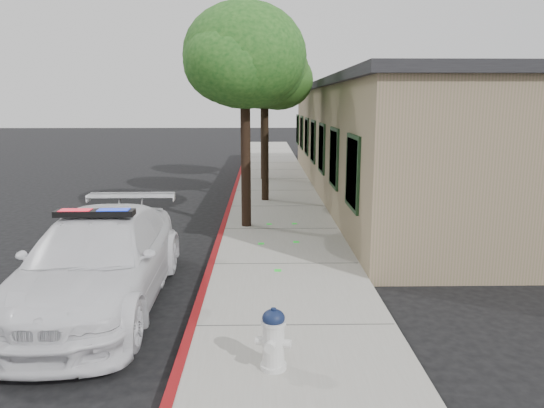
{
  "coord_description": "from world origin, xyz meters",
  "views": [
    {
      "loc": [
        1.15,
        -10.19,
        3.5
      ],
      "look_at": [
        1.37,
        1.58,
        1.11
      ],
      "focal_mm": 33.35,
      "sensor_mm": 36.0,
      "label": 1
    }
  ],
  "objects_px": {
    "police_car": "(98,261)",
    "street_tree_near": "(245,61)",
    "fire_hydrant": "(273,339)",
    "street_tree_far": "(264,83)",
    "street_tree_mid": "(265,75)",
    "clapboard_building": "(408,139)"
  },
  "relations": [
    {
      "from": "fire_hydrant",
      "to": "street_tree_far",
      "type": "relative_size",
      "value": 0.15
    },
    {
      "from": "street_tree_near",
      "to": "street_tree_far",
      "type": "relative_size",
      "value": 1.07
    },
    {
      "from": "police_car",
      "to": "street_tree_mid",
      "type": "height_order",
      "value": "street_tree_mid"
    },
    {
      "from": "police_car",
      "to": "clapboard_building",
      "type": "bearing_deg",
      "value": 51.27
    },
    {
      "from": "police_car",
      "to": "street_tree_mid",
      "type": "relative_size",
      "value": 0.98
    },
    {
      "from": "street_tree_mid",
      "to": "street_tree_far",
      "type": "bearing_deg",
      "value": 90.16
    },
    {
      "from": "fire_hydrant",
      "to": "street_tree_mid",
      "type": "xyz_separation_m",
      "value": [
        -0.02,
        11.4,
        3.82
      ]
    },
    {
      "from": "street_tree_near",
      "to": "police_car",
      "type": "bearing_deg",
      "value": -115.07
    },
    {
      "from": "fire_hydrant",
      "to": "street_tree_mid",
      "type": "height_order",
      "value": "street_tree_mid"
    },
    {
      "from": "street_tree_mid",
      "to": "street_tree_far",
      "type": "relative_size",
      "value": 1.02
    },
    {
      "from": "police_car",
      "to": "street_tree_near",
      "type": "bearing_deg",
      "value": 64.05
    },
    {
      "from": "police_car",
      "to": "street_tree_far",
      "type": "height_order",
      "value": "street_tree_far"
    },
    {
      "from": "clapboard_building",
      "to": "fire_hydrant",
      "type": "height_order",
      "value": "clapboard_building"
    },
    {
      "from": "clapboard_building",
      "to": "police_car",
      "type": "relative_size",
      "value": 3.78
    },
    {
      "from": "street_tree_far",
      "to": "clapboard_building",
      "type": "bearing_deg",
      "value": -28.92
    },
    {
      "from": "street_tree_far",
      "to": "police_car",
      "type": "bearing_deg",
      "value": -102.02
    },
    {
      "from": "clapboard_building",
      "to": "street_tree_near",
      "type": "relative_size",
      "value": 3.55
    },
    {
      "from": "fire_hydrant",
      "to": "street_tree_mid",
      "type": "bearing_deg",
      "value": 104.95
    },
    {
      "from": "street_tree_mid",
      "to": "street_tree_far",
      "type": "height_order",
      "value": "street_tree_mid"
    },
    {
      "from": "clapboard_building",
      "to": "street_tree_mid",
      "type": "relative_size",
      "value": 3.72
    },
    {
      "from": "police_car",
      "to": "fire_hydrant",
      "type": "bearing_deg",
      "value": -40.7
    },
    {
      "from": "fire_hydrant",
      "to": "street_tree_far",
      "type": "height_order",
      "value": "street_tree_far"
    }
  ]
}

